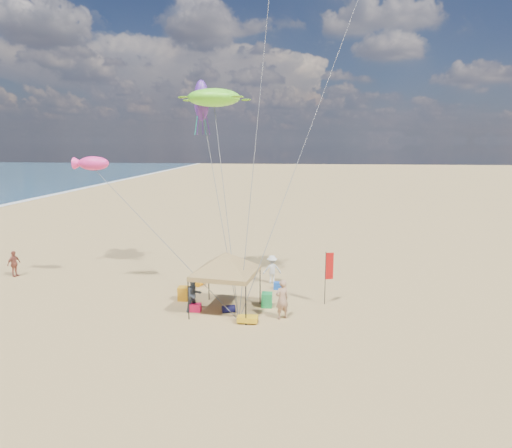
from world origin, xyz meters
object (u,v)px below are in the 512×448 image
Objects in this scene: person_near_b at (194,295)px; person_far_a at (14,264)px; feather_flag at (328,269)px; beach_cart at (247,319)px; canopy_tent at (225,255)px; chair_green at (267,300)px; chair_yellow at (183,293)px; person_near_c at (272,269)px; cooler_red at (195,307)px; person_near_a at (282,299)px; cooler_blue at (279,286)px.

person_far_a is at bearing 119.93° from person_near_b.
beach_cart is at bearing -142.66° from feather_flag.
canopy_tent reaches higher than chair_green.
feather_flag is 4.85m from beach_cart.
chair_yellow is 5.38m from person_near_c.
person_near_c is at bearing 134.37° from feather_flag.
canopy_tent is at bearing 6.28° from cooler_red.
canopy_tent reaches higher than person_near_a.
person_far_a is (-15.35, 3.37, 0.43)m from chair_green.
cooler_blue is at bearing -80.68° from person_far_a.
cooler_blue is 4.94m from beach_cart.
cooler_blue is 4.21m from person_near_a.
cooler_blue is 0.77× the size of chair_yellow.
person_near_b is (-2.68, 1.11, 0.62)m from beach_cart.
canopy_tent is at bearing -27.92° from chair_yellow.
chair_yellow is at bearing 173.67° from chair_green.
chair_yellow is at bearing 144.45° from beach_cart.
cooler_blue is (2.29, 3.52, -2.58)m from canopy_tent.
person_near_b is at bearing -173.14° from canopy_tent.
person_near_a is at bearing -20.30° from chair_yellow.
chair_green is (3.33, 0.96, 0.16)m from cooler_red.
canopy_tent is 7.65× the size of chair_green.
cooler_red is 0.77× the size of chair_yellow.
person_far_a is (-13.47, 4.18, -1.99)m from canopy_tent.
person_near_a is (5.08, -1.88, 0.57)m from chair_yellow.
chair_yellow is 1.78m from person_near_b.
person_far_a reaches higher than chair_green.
canopy_tent is 3.32× the size of person_near_c.
canopy_tent is 2.97m from cooler_red.
chair_green is at bearing -90.70° from person_far_a.
cooler_red is 4.21m from person_near_a.
person_near_a is 16.84m from person_far_a.
canopy_tent is 3.42× the size of person_far_a.
beach_cart is (1.19, -1.29, -2.57)m from canopy_tent.
chair_yellow is 11.44m from person_far_a.
cooler_red is 0.29× the size of person_near_a.
person_near_b is at bearing -155.36° from cooler_red.
person_far_a is (-15.77, 0.65, 0.59)m from cooler_blue.
canopy_tent reaches higher than feather_flag.
cooler_red is at bearing -98.14° from person_far_a.
person_far_a is (-14.66, 5.47, 0.58)m from beach_cart.
person_near_b is at bearing 39.32° from person_near_c.
beach_cart is at bearing -102.95° from cooler_blue.
canopy_tent is 7.65× the size of chair_yellow.
person_far_a is at bearing 165.31° from chair_yellow.
cooler_blue is at bearing 81.22° from chair_green.
cooler_red is 0.63m from person_near_b.
person_near_c is (-0.02, 3.73, 0.46)m from chair_green.
feather_flag is 1.46× the size of person_near_a.
feather_flag is 4.95× the size of cooler_blue.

